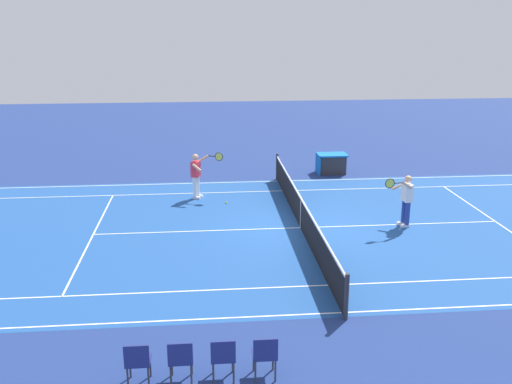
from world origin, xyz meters
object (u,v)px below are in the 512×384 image
(spectator_chair_1, at_px, (223,356))
(spectator_chair_3, at_px, (138,360))
(tennis_net, at_px, (301,213))
(spectator_chair_0, at_px, (265,353))
(tennis_ball, at_px, (226,203))
(equipment_cart_tarped, at_px, (331,163))
(tennis_player_far, at_px, (406,198))
(tennis_player_near, at_px, (197,174))
(spectator_chair_2, at_px, (181,358))

(spectator_chair_1, xyz_separation_m, spectator_chair_3, (1.50, 0.00, 0.00))
(tennis_net, relative_size, spectator_chair_3, 13.30)
(spectator_chair_0, distance_m, spectator_chair_1, 0.75)
(tennis_net, height_order, tennis_ball, tennis_net)
(spectator_chair_0, bearing_deg, equipment_cart_tarped, -107.07)
(tennis_ball, height_order, spectator_chair_3, spectator_chair_3)
(tennis_net, relative_size, spectator_chair_0, 13.30)
(tennis_net, distance_m, tennis_player_far, 3.33)
(tennis_player_far, xyz_separation_m, spectator_chair_0, (5.28, 7.64, -0.41))
(tennis_net, xyz_separation_m, tennis_player_far, (-3.29, 0.13, 0.44))
(tennis_player_near, relative_size, spectator_chair_1, 1.93)
(tennis_net, bearing_deg, tennis_player_far, 177.70)
(spectator_chair_2, relative_size, equipment_cart_tarped, 0.70)
(tennis_player_near, bearing_deg, tennis_player_far, 150.99)
(spectator_chair_3, bearing_deg, equipment_cart_tarped, -114.89)
(tennis_net, height_order, spectator_chair_0, tennis_net)
(spectator_chair_1, relative_size, spectator_chair_3, 1.00)
(tennis_player_near, distance_m, equipment_cart_tarped, 6.45)
(tennis_net, distance_m, equipment_cart_tarped, 6.98)
(spectator_chair_0, height_order, equipment_cart_tarped, spectator_chair_0)
(spectator_chair_2, relative_size, spectator_chair_3, 1.00)
(tennis_player_near, distance_m, spectator_chair_2, 11.28)
(spectator_chair_2, height_order, equipment_cart_tarped, spectator_chair_2)
(tennis_player_far, distance_m, spectator_chair_1, 9.74)
(tennis_player_far, xyz_separation_m, equipment_cart_tarped, (0.88, -6.68, -0.49))
(spectator_chair_0, relative_size, spectator_chair_3, 1.00)
(tennis_player_far, xyz_separation_m, spectator_chair_3, (7.52, 7.64, -0.41))
(tennis_net, bearing_deg, spectator_chair_1, 70.64)
(spectator_chair_1, height_order, spectator_chair_2, same)
(tennis_player_near, height_order, spectator_chair_0, tennis_player_near)
(spectator_chair_1, distance_m, equipment_cart_tarped, 15.22)
(tennis_player_near, bearing_deg, spectator_chair_3, 85.04)
(spectator_chair_1, bearing_deg, equipment_cart_tarped, -109.76)
(tennis_player_near, height_order, tennis_ball, tennis_player_near)
(tennis_player_far, relative_size, spectator_chair_1, 1.93)
(tennis_ball, xyz_separation_m, spectator_chair_2, (1.25, 10.50, 0.49))
(tennis_player_near, bearing_deg, spectator_chair_1, 92.64)
(tennis_net, xyz_separation_m, spectator_chair_2, (3.48, 7.77, 0.03))
(tennis_net, distance_m, spectator_chair_3, 8.85)
(spectator_chair_3, bearing_deg, tennis_ball, -100.79)
(tennis_ball, bearing_deg, spectator_chair_0, 91.34)
(tennis_net, distance_m, spectator_chair_0, 8.02)
(spectator_chair_0, bearing_deg, tennis_player_far, -124.63)
(tennis_net, distance_m, spectator_chair_1, 8.24)
(tennis_net, height_order, spectator_chair_3, tennis_net)
(equipment_cart_tarped, bearing_deg, spectator_chair_2, 67.63)
(tennis_net, bearing_deg, spectator_chair_0, 75.70)
(tennis_player_far, xyz_separation_m, spectator_chair_1, (6.03, 7.64, -0.41))
(tennis_player_near, bearing_deg, spectator_chair_2, 88.83)
(tennis_net, height_order, spectator_chair_1, tennis_net)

